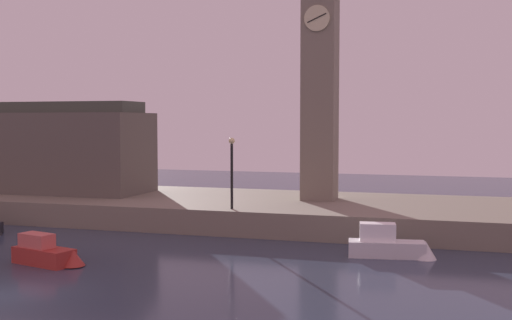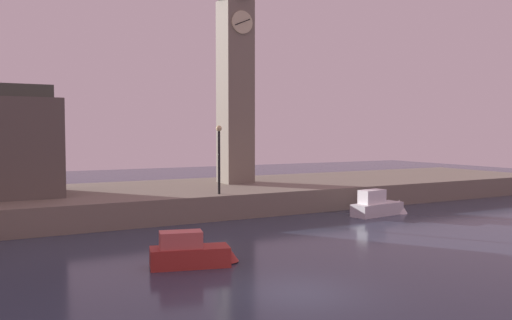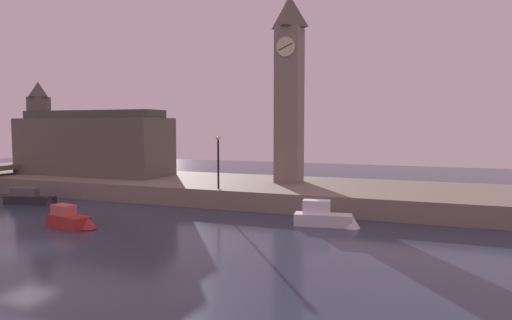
{
  "view_description": "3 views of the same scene",
  "coord_description": "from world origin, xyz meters",
  "px_view_note": "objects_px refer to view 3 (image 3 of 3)",
  "views": [
    {
      "loc": [
        16.07,
        -20.12,
        6.68
      ],
      "look_at": [
        5.59,
        14.66,
        4.45
      ],
      "focal_mm": 44.46,
      "sensor_mm": 36.0,
      "label": 1
    },
    {
      "loc": [
        -9.32,
        -14.33,
        5.33
      ],
      "look_at": [
        6.59,
        15.09,
        3.53
      ],
      "focal_mm": 36.94,
      "sensor_mm": 36.0,
      "label": 2
    },
    {
      "loc": [
        19.64,
        -17.49,
        6.5
      ],
      "look_at": [
        7.61,
        14.0,
        3.96
      ],
      "focal_mm": 31.79,
      "sensor_mm": 36.0,
      "label": 3
    }
  ],
  "objects_px": {
    "boat_ferry_white": "(327,217)",
    "boat_barge_dark": "(32,198)",
    "clock_tower": "(289,87)",
    "boat_dinghy_red": "(71,219)",
    "parliament_hall": "(91,143)",
    "streetlamp": "(218,156)"
  },
  "relations": [
    {
      "from": "boat_ferry_white",
      "to": "boat_barge_dark",
      "type": "xyz_separation_m",
      "value": [
        -24.64,
        -0.6,
        -0.09
      ]
    },
    {
      "from": "parliament_hall",
      "to": "streetlamp",
      "type": "bearing_deg",
      "value": -16.7
    },
    {
      "from": "boat_ferry_white",
      "to": "boat_barge_dark",
      "type": "bearing_deg",
      "value": -178.61
    },
    {
      "from": "streetlamp",
      "to": "boat_barge_dark",
      "type": "relative_size",
      "value": 0.86
    },
    {
      "from": "clock_tower",
      "to": "boat_barge_dark",
      "type": "relative_size",
      "value": 3.32
    },
    {
      "from": "parliament_hall",
      "to": "boat_dinghy_red",
      "type": "distance_m",
      "value": 19.46
    },
    {
      "from": "clock_tower",
      "to": "parliament_hall",
      "type": "distance_m",
      "value": 21.76
    },
    {
      "from": "clock_tower",
      "to": "boat_barge_dark",
      "type": "distance_m",
      "value": 23.68
    },
    {
      "from": "boat_ferry_white",
      "to": "boat_dinghy_red",
      "type": "xyz_separation_m",
      "value": [
        -15.2,
        -6.29,
        -0.04
      ]
    },
    {
      "from": "streetlamp",
      "to": "boat_ferry_white",
      "type": "xyz_separation_m",
      "value": [
        9.6,
        -3.75,
        -3.52
      ]
    },
    {
      "from": "streetlamp",
      "to": "boat_barge_dark",
      "type": "height_order",
      "value": "streetlamp"
    },
    {
      "from": "boat_ferry_white",
      "to": "boat_dinghy_red",
      "type": "relative_size",
      "value": 1.14
    },
    {
      "from": "clock_tower",
      "to": "boat_barge_dark",
      "type": "height_order",
      "value": "clock_tower"
    },
    {
      "from": "clock_tower",
      "to": "boat_ferry_white",
      "type": "distance_m",
      "value": 14.58
    },
    {
      "from": "boat_dinghy_red",
      "to": "boat_ferry_white",
      "type": "bearing_deg",
      "value": 22.49
    },
    {
      "from": "streetlamp",
      "to": "clock_tower",
      "type": "bearing_deg",
      "value": 55.86
    },
    {
      "from": "clock_tower",
      "to": "boat_barge_dark",
      "type": "xyz_separation_m",
      "value": [
        -19.11,
        -10.35,
        -9.41
      ]
    },
    {
      "from": "boat_barge_dark",
      "to": "streetlamp",
      "type": "bearing_deg",
      "value": 16.14
    },
    {
      "from": "boat_dinghy_red",
      "to": "boat_barge_dark",
      "type": "height_order",
      "value": "boat_dinghy_red"
    },
    {
      "from": "clock_tower",
      "to": "boat_barge_dark",
      "type": "bearing_deg",
      "value": -151.55
    },
    {
      "from": "boat_ferry_white",
      "to": "boat_dinghy_red",
      "type": "distance_m",
      "value": 16.45
    },
    {
      "from": "parliament_hall",
      "to": "streetlamp",
      "type": "relative_size",
      "value": 3.87
    }
  ]
}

